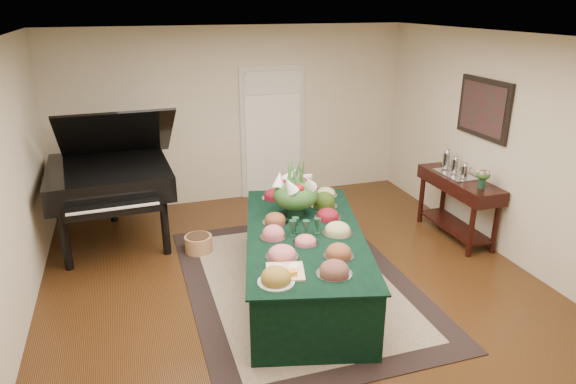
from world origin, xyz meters
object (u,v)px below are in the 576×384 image
object	(u,v)px
buffet_table	(304,262)
mahogany_sideboard	(459,191)
floral_centerpiece	(296,189)
grand_piano	(110,176)

from	to	relation	value
buffet_table	mahogany_sideboard	size ratio (longest dim) A/B	2.08
floral_centerpiece	mahogany_sideboard	bearing A→B (deg)	5.61
buffet_table	grand_piano	world-z (taller)	grand_piano
floral_centerpiece	grand_piano	size ratio (longest dim) A/B	0.29
floral_centerpiece	grand_piano	bearing A→B (deg)	143.49
buffet_table	floral_centerpiece	xyz separation A→B (m)	(0.06, 0.48, 0.67)
buffet_table	mahogany_sideboard	distance (m)	2.55
grand_piano	floral_centerpiece	bearing A→B (deg)	-36.51
floral_centerpiece	mahogany_sideboard	world-z (taller)	floral_centerpiece
grand_piano	mahogany_sideboard	xyz separation A→B (m)	(4.39, -1.26, -0.26)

